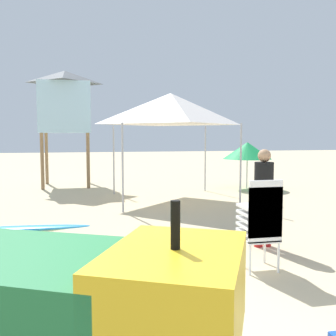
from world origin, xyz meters
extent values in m
cube|color=#1E6B38|center=(-1.27, -0.45, 0.85)|extent=(2.10, 1.78, 0.50)
cube|color=gold|center=(-0.19, -0.98, 0.90)|extent=(1.20, 1.34, 0.60)
cylinder|color=black|center=(-0.19, -0.98, 1.35)|extent=(0.08, 0.08, 0.30)
cube|color=white|center=(1.64, 1.76, 0.44)|extent=(0.48, 0.48, 0.04)
cube|color=white|center=(1.64, 1.54, 0.64)|extent=(0.48, 0.04, 0.40)
cube|color=white|center=(1.64, 1.76, 0.53)|extent=(0.48, 0.48, 0.04)
cube|color=white|center=(1.64, 1.54, 0.73)|extent=(0.48, 0.04, 0.40)
cube|color=white|center=(1.64, 1.76, 0.62)|extent=(0.48, 0.48, 0.04)
cube|color=white|center=(1.64, 1.54, 0.82)|extent=(0.48, 0.04, 0.40)
cube|color=white|center=(1.64, 1.76, 0.71)|extent=(0.48, 0.48, 0.04)
cube|color=white|center=(1.64, 1.54, 0.91)|extent=(0.48, 0.04, 0.40)
cube|color=white|center=(1.64, 1.76, 0.80)|extent=(0.48, 0.48, 0.04)
cube|color=white|center=(1.64, 1.54, 1.00)|extent=(0.48, 0.04, 0.40)
cube|color=white|center=(1.64, 1.76, 0.89)|extent=(0.48, 0.48, 0.04)
cube|color=white|center=(1.64, 1.54, 1.09)|extent=(0.48, 0.04, 0.40)
cylinder|color=white|center=(1.85, 1.97, 0.21)|extent=(0.04, 0.04, 0.42)
cylinder|color=white|center=(1.43, 1.97, 0.21)|extent=(0.04, 0.04, 0.42)
cylinder|color=white|center=(1.85, 1.55, 0.21)|extent=(0.04, 0.04, 0.42)
cylinder|color=white|center=(1.43, 1.55, 0.21)|extent=(0.04, 0.04, 0.42)
ellipsoid|color=white|center=(-1.90, 3.04, 0.04)|extent=(2.37, 0.46, 0.08)
ellipsoid|color=green|center=(-1.92, 3.18, 0.12)|extent=(2.09, 0.70, 0.08)
ellipsoid|color=white|center=(-2.02, 3.20, 0.36)|extent=(2.11, 0.43, 0.08)
ellipsoid|color=#268CCC|center=(-1.95, 3.05, 0.44)|extent=(2.59, 0.35, 0.08)
cylinder|color=red|center=(2.13, 2.77, 0.40)|extent=(0.14, 0.14, 0.80)
cylinder|color=red|center=(2.29, 2.77, 0.40)|extent=(0.14, 0.14, 0.80)
cylinder|color=black|center=(2.21, 2.77, 1.12)|extent=(0.32, 0.32, 0.64)
sphere|color=tan|center=(2.21, 2.77, 1.55)|extent=(0.22, 0.22, 0.22)
cylinder|color=#B2B2B7|center=(0.16, 6.21, 1.10)|extent=(0.05, 0.05, 2.20)
cylinder|color=#B2B2B7|center=(3.22, 6.21, 1.10)|extent=(0.05, 0.05, 2.20)
cylinder|color=#B2B2B7|center=(0.16, 9.28, 1.10)|extent=(0.05, 0.05, 2.20)
cylinder|color=#B2B2B7|center=(3.22, 9.28, 1.10)|extent=(0.05, 0.05, 2.20)
pyramid|color=silver|center=(1.69, 7.75, 2.64)|extent=(3.06, 3.06, 0.89)
cylinder|color=olive|center=(-2.20, 10.79, 0.98)|extent=(0.12, 0.12, 1.97)
cylinder|color=olive|center=(-0.64, 10.79, 0.98)|extent=(0.12, 0.12, 1.97)
cylinder|color=olive|center=(-2.20, 12.35, 0.98)|extent=(0.12, 0.12, 1.97)
cylinder|color=olive|center=(-0.64, 12.35, 0.98)|extent=(0.12, 0.12, 1.97)
cube|color=#ACD6E9|center=(-1.42, 11.57, 2.87)|extent=(1.80, 1.80, 1.80)
pyramid|color=#4C5156|center=(-1.42, 11.57, 3.99)|extent=(1.98, 1.98, 0.45)
cylinder|color=beige|center=(4.85, 9.55, 0.82)|extent=(0.04, 0.04, 1.64)
cone|color=#19994C|center=(4.85, 9.55, 1.35)|extent=(1.69, 1.69, 0.59)
camera|label=1|loc=(-0.71, -3.25, 1.90)|focal=41.59mm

